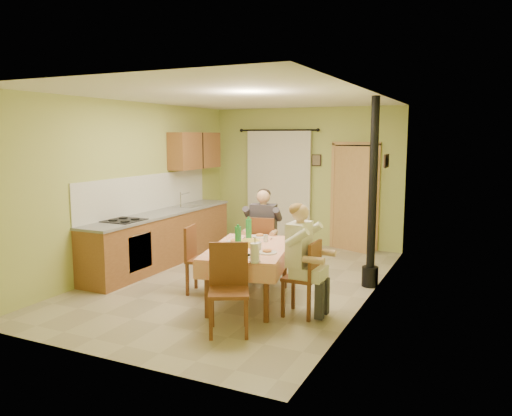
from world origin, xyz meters
The scene contains 17 objects.
floor centered at (0.00, 0.00, 0.00)m, with size 4.00×6.00×0.01m, color tan.
room_shell centered at (0.00, 0.00, 1.82)m, with size 4.04×6.04×2.82m.
kitchen_run centered at (-1.71, 0.40, 0.48)m, with size 0.64×3.64×1.56m.
upper_cabinets centered at (-1.82, 1.70, 1.95)m, with size 0.35×1.40×0.70m, color brown.
curtain centered at (-0.55, 2.90, 1.26)m, with size 1.70×0.07×2.22m.
doorway centered at (1.03, 2.90, 1.05)m, with size 0.96×0.37×2.15m.
dining_table centered at (0.57, -0.79, 0.38)m, with size 1.36×1.87×0.76m.
tableware centered at (0.61, -0.88, 0.83)m, with size 0.90×1.55×0.33m.
chair_far centered at (0.28, 0.29, 0.29)m, with size 0.51×0.51×1.00m.
chair_near centered at (0.83, -1.86, 0.29)m, with size 0.61×0.61×1.02m.
chair_right centered at (1.40, -0.99, 0.29)m, with size 0.41×0.41×0.96m.
chair_left centered at (-0.21, -0.73, 0.29)m, with size 0.48×0.48×0.97m.
man_far centered at (0.28, 0.30, 0.88)m, with size 0.63×0.53×1.39m.
man_right centered at (1.38, -0.99, 0.88)m, with size 0.47×0.59×1.39m.
stove_flue centered at (1.90, 0.60, 1.02)m, with size 0.24×0.24×2.80m.
picture_back centered at (0.25, 2.97, 1.75)m, with size 0.19×0.03×0.23m, color black.
picture_right centered at (1.97, 1.20, 1.85)m, with size 0.03×0.31×0.21m, color brown.
Camera 1 is at (3.43, -6.67, 2.23)m, focal length 35.00 mm.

